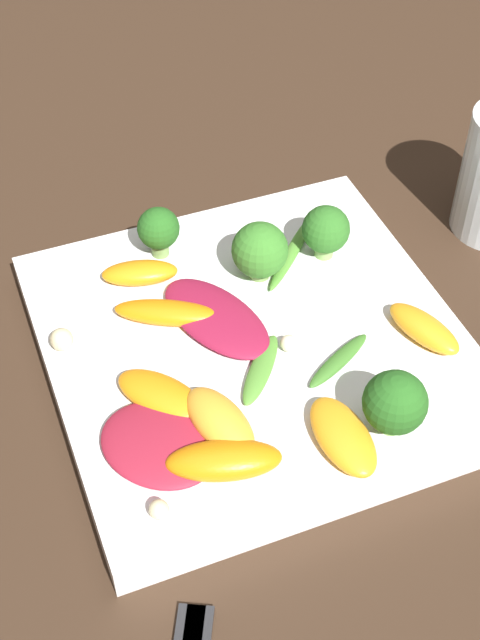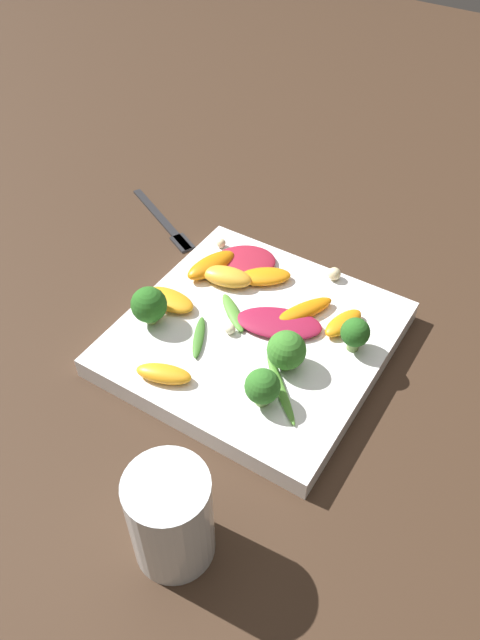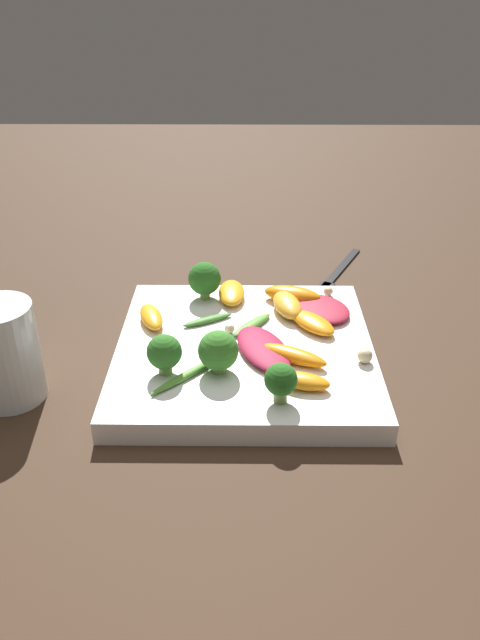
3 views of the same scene
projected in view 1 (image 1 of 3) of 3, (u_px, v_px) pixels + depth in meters
The scene contains 21 objects.
ground_plane at pixel (253, 359), 0.65m from camera, with size 2.40×2.40×0.00m, color #382619.
plate at pixel (253, 347), 0.64m from camera, with size 0.29×0.29×0.03m.
radicchio_leaf_0 at pixel (216, 318), 0.64m from camera, with size 0.08×0.11×0.01m.
radicchio_leaf_1 at pixel (160, 444), 0.56m from camera, with size 0.10×0.10×0.01m.
orange_segment_0 at pixel (224, 460), 0.55m from camera, with size 0.08×0.05×0.02m.
orange_segment_1 at pixel (140, 273), 0.67m from camera, with size 0.06×0.04×0.02m.
orange_segment_2 at pixel (220, 422), 0.57m from camera, with size 0.05×0.07×0.02m.
orange_segment_3 at pixel (343, 436), 0.56m from camera, with size 0.03×0.07×0.02m.
orange_segment_4 at pixel (168, 313), 0.64m from camera, with size 0.08×0.06×0.01m.
orange_segment_5 at pixel (161, 395), 0.59m from camera, with size 0.06×0.07×0.01m.
orange_segment_6 at pixel (424, 328), 0.63m from camera, with size 0.04×0.07×0.02m.
broccoli_floret_0 at pixel (395, 403), 0.56m from camera, with size 0.04×0.04×0.05m.
broccoli_floret_1 at pixel (260, 251), 0.66m from camera, with size 0.04×0.04×0.05m.
broccoli_floret_2 at pixel (326, 230), 0.67m from camera, with size 0.04×0.04×0.04m.
broccoli_floret_3 at pixel (159, 230), 0.68m from camera, with size 0.03×0.03×0.04m.
arugula_sprig_0 at pixel (292, 251), 0.69m from camera, with size 0.07×0.08×0.01m.
arugula_sprig_1 at pixel (261, 369), 0.61m from camera, with size 0.05×0.06×0.01m.
arugula_sprig_2 at pixel (339, 360), 0.61m from camera, with size 0.06×0.04×0.01m.
macadamia_nut_0 at pixel (62, 339), 0.62m from camera, with size 0.02×0.02×0.02m.
macadamia_nut_1 at pixel (159, 509), 0.53m from camera, with size 0.01×0.01×0.01m.
macadamia_nut_2 at pixel (289, 343), 0.62m from camera, with size 0.01×0.01×0.01m.
Camera 1 is at (-0.17, -0.40, 0.49)m, focal length 50.00 mm.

